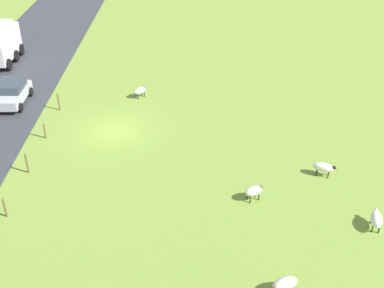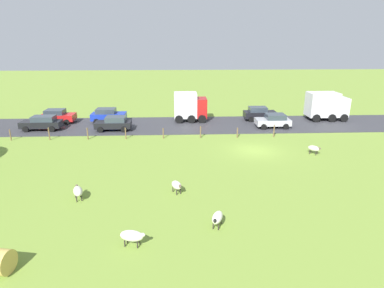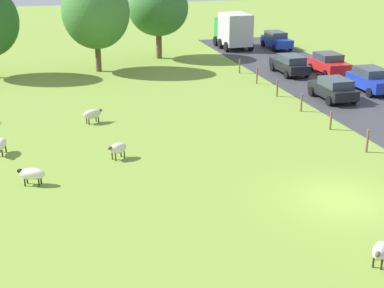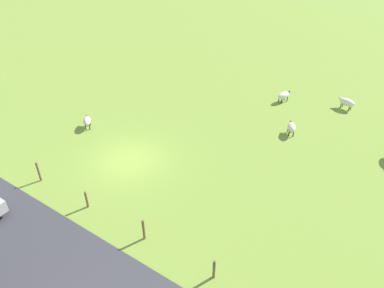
% 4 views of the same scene
% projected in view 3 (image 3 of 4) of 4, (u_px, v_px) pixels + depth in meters
% --- Properties ---
extents(ground_plane, '(160.00, 160.00, 0.00)m').
position_uv_depth(ground_plane, '(340.00, 200.00, 23.68)').
color(ground_plane, olive).
extents(sheep_0, '(0.81, 1.33, 0.82)m').
position_uv_depth(sheep_0, '(0.00, 144.00, 28.48)').
color(sheep_0, silver).
rests_on(sheep_0, ground_plane).
extents(sheep_1, '(1.07, 1.07, 0.79)m').
position_uv_depth(sheep_1, '(380.00, 251.00, 18.74)').
color(sheep_1, beige).
rests_on(sheep_1, ground_plane).
extents(sheep_2, '(1.12, 0.91, 0.82)m').
position_uv_depth(sheep_2, '(118.00, 148.00, 27.90)').
color(sheep_2, silver).
rests_on(sheep_2, ground_plane).
extents(sheep_3, '(1.31, 0.90, 0.80)m').
position_uv_depth(sheep_3, '(32.00, 174.00, 24.90)').
color(sheep_3, silver).
rests_on(sheep_3, ground_plane).
extents(sheep_4, '(1.29, 0.94, 0.84)m').
position_uv_depth(sheep_4, '(92.00, 114.00, 33.40)').
color(sheep_4, beige).
rests_on(sheep_4, ground_plane).
extents(tree_1, '(5.40, 5.40, 7.01)m').
position_uv_depth(tree_1, '(158.00, 8.00, 50.49)').
color(tree_1, brown).
rests_on(tree_1, ground_plane).
extents(tree_2, '(5.44, 5.44, 7.77)m').
position_uv_depth(tree_2, '(96.00, 12.00, 45.24)').
color(tree_2, brown).
rests_on(tree_2, ground_plane).
extents(fence_post_2, '(0.12, 0.12, 1.21)m').
position_uv_depth(fence_post_2, '(367.00, 141.00, 28.77)').
color(fence_post_2, brown).
rests_on(fence_post_2, ground_plane).
extents(fence_post_3, '(0.12, 0.12, 1.07)m').
position_uv_depth(fence_post_3, '(331.00, 121.00, 32.25)').
color(fence_post_3, brown).
rests_on(fence_post_3, ground_plane).
extents(fence_post_4, '(0.12, 0.12, 1.17)m').
position_uv_depth(fence_post_4, '(301.00, 102.00, 35.68)').
color(fence_post_4, brown).
rests_on(fence_post_4, ground_plane).
extents(fence_post_5, '(0.12, 0.12, 1.20)m').
position_uv_depth(fence_post_5, '(277.00, 88.00, 39.12)').
color(fence_post_5, brown).
rests_on(fence_post_5, ground_plane).
extents(fence_post_6, '(0.12, 0.12, 1.28)m').
position_uv_depth(fence_post_6, '(257.00, 76.00, 42.55)').
color(fence_post_6, brown).
rests_on(fence_post_6, ground_plane).
extents(fence_post_7, '(0.12, 0.12, 1.15)m').
position_uv_depth(fence_post_7, '(240.00, 66.00, 46.02)').
color(fence_post_7, brown).
rests_on(fence_post_7, ground_plane).
extents(truck_1, '(2.76, 4.76, 3.47)m').
position_uv_depth(truck_1, '(234.00, 30.00, 55.80)').
color(truck_1, '#197F33').
rests_on(truck_1, road_strip).
extents(car_1, '(2.17, 3.89, 1.63)m').
position_uv_depth(car_1, '(329.00, 63.00, 45.50)').
color(car_1, red).
rests_on(car_1, road_strip).
extents(car_2, '(1.94, 4.31, 1.57)m').
position_uv_depth(car_2, '(290.00, 64.00, 45.27)').
color(car_2, black).
rests_on(car_2, road_strip).
extents(car_3, '(2.03, 3.88, 1.54)m').
position_uv_depth(car_3, '(334.00, 89.00, 37.93)').
color(car_3, black).
rests_on(car_3, road_strip).
extents(car_4, '(1.97, 4.23, 1.66)m').
position_uv_depth(car_4, '(276.00, 40.00, 56.05)').
color(car_4, '#1933B2').
rests_on(car_4, road_strip).
extents(car_5, '(2.13, 4.05, 1.67)m').
position_uv_depth(car_5, '(372.00, 80.00, 40.09)').
color(car_5, '#1933B2').
rests_on(car_5, road_strip).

